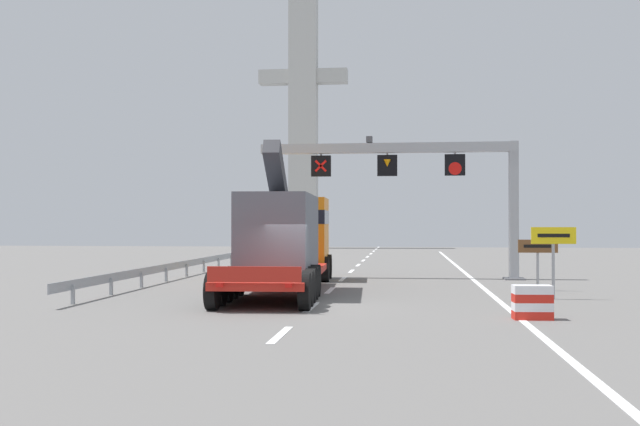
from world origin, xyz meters
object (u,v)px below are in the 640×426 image
Objects in this scene: overhead_lane_gantry at (420,168)px; bridge_pylon_distant at (303,106)px; heavy_haul_truck_red at (287,237)px; tourist_info_sign_brown at (538,252)px; exit_sign_yellow at (553,244)px; crash_barrier_striped at (532,302)px.

overhead_lane_gantry is 42.70m from bridge_pylon_distant.
heavy_haul_truck_red is 7.38× the size of tourist_info_sign_brown.
bridge_pylon_distant is (-10.93, 40.19, 9.37)m from overhead_lane_gantry.
overhead_lane_gantry is at bearing 46.01° from heavy_haul_truck_red.
exit_sign_yellow is at bearing -63.99° from overhead_lane_gantry.
exit_sign_yellow is (4.22, -8.66, -3.22)m from overhead_lane_gantry.
crash_barrier_striped is (-1.61, -8.43, -1.01)m from tourist_info_sign_brown.
bridge_pylon_distant is at bearing 97.10° from heavy_haul_truck_red.
bridge_pylon_distant is at bearing 107.24° from exit_sign_yellow.
heavy_haul_truck_red is (-5.25, -5.44, -3.06)m from overhead_lane_gantry.
bridge_pylon_distant is (-5.68, 45.64, 12.42)m from heavy_haul_truck_red.
crash_barrier_striped is at bearing -47.20° from heavy_haul_truck_red.
tourist_info_sign_brown reaches higher than crash_barrier_striped.
overhead_lane_gantry is at bearing 100.73° from crash_barrier_striped.
crash_barrier_striped is at bearing -75.92° from bridge_pylon_distant.
heavy_haul_truck_red is 9.53m from tourist_info_sign_brown.
tourist_info_sign_brown is 1.86× the size of crash_barrier_striped.
exit_sign_yellow is (9.48, -3.22, -0.16)m from heavy_haul_truck_red.
heavy_haul_truck_red is 0.50× the size of bridge_pylon_distant.
crash_barrier_striped is (2.65, -13.97, -4.60)m from overhead_lane_gantry.
exit_sign_yellow is at bearing -90.67° from tourist_info_sign_brown.
overhead_lane_gantry is 7.86m from tourist_info_sign_brown.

